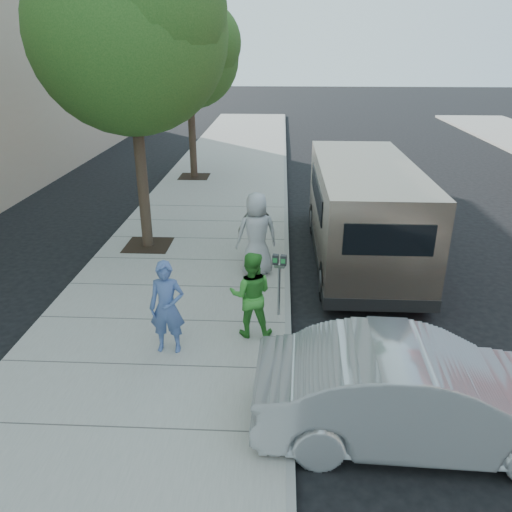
# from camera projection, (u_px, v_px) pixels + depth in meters

# --- Properties ---
(ground) EXTENTS (120.00, 120.00, 0.00)m
(ground) POSITION_uv_depth(u_px,v_px,m) (223.00, 293.00, 11.22)
(ground) COLOR black
(ground) RESTS_ON ground
(sidewalk) EXTENTS (5.00, 60.00, 0.15)m
(sidewalk) POSITION_uv_depth(u_px,v_px,m) (179.00, 289.00, 11.24)
(sidewalk) COLOR gray
(sidewalk) RESTS_ON ground
(curb_face) EXTENTS (0.12, 60.00, 0.16)m
(curb_face) POSITION_uv_depth(u_px,v_px,m) (287.00, 291.00, 11.12)
(curb_face) COLOR gray
(curb_face) RESTS_ON ground
(tree_near) EXTENTS (4.62, 4.60, 7.53)m
(tree_near) POSITION_uv_depth(u_px,v_px,m) (130.00, 25.00, 11.36)
(tree_near) COLOR black
(tree_near) RESTS_ON sidewalk
(tree_far) EXTENTS (3.92, 3.80, 6.49)m
(tree_far) POSITION_uv_depth(u_px,v_px,m) (189.00, 52.00, 18.60)
(tree_far) COLOR black
(tree_far) RESTS_ON sidewalk
(parking_meter) EXTENTS (0.28, 0.14, 1.30)m
(parking_meter) POSITION_uv_depth(u_px,v_px,m) (279.00, 272.00, 9.65)
(parking_meter) COLOR gray
(parking_meter) RESTS_ON sidewalk
(van) EXTENTS (2.32, 6.79, 2.51)m
(van) POSITION_uv_depth(u_px,v_px,m) (362.00, 210.00, 12.47)
(van) COLOR tan
(van) RESTS_ON ground
(sedan) EXTENTS (4.57, 1.72, 1.49)m
(sedan) POSITION_uv_depth(u_px,v_px,m) (419.00, 394.00, 6.81)
(sedan) COLOR #9FA2A5
(sedan) RESTS_ON ground
(person_officer) EXTENTS (0.62, 0.40, 1.69)m
(person_officer) POSITION_uv_depth(u_px,v_px,m) (167.00, 307.00, 8.55)
(person_officer) COLOR #486199
(person_officer) RESTS_ON sidewalk
(person_green_shirt) EXTENTS (0.80, 0.62, 1.64)m
(person_green_shirt) POSITION_uv_depth(u_px,v_px,m) (251.00, 295.00, 9.04)
(person_green_shirt) COLOR green
(person_green_shirt) RESTS_ON sidewalk
(person_gray_shirt) EXTENTS (1.09, 0.85, 1.96)m
(person_gray_shirt) POSITION_uv_depth(u_px,v_px,m) (257.00, 234.00, 11.44)
(person_gray_shirt) COLOR #AAAAAD
(person_gray_shirt) RESTS_ON sidewalk
(person_striped_polo) EXTENTS (1.03, 0.82, 1.63)m
(person_striped_polo) POSITION_uv_depth(u_px,v_px,m) (256.00, 227.00, 12.38)
(person_striped_polo) COLOR slate
(person_striped_polo) RESTS_ON sidewalk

